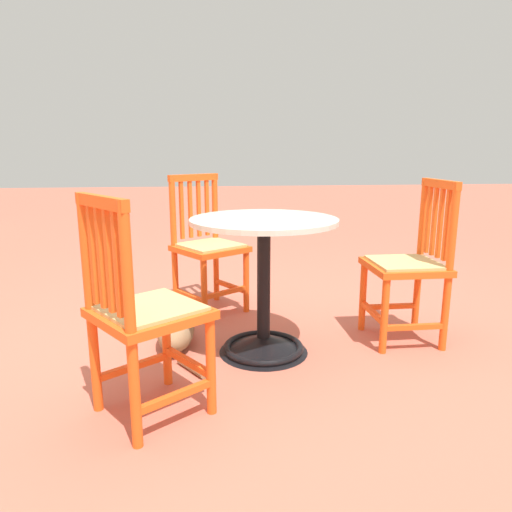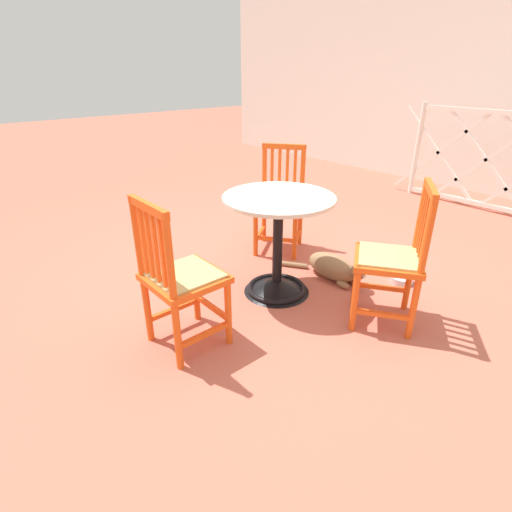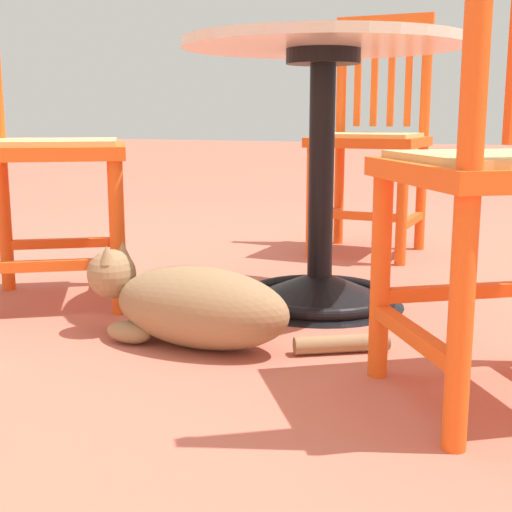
# 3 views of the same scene
# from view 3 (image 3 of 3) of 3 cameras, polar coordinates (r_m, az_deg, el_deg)

# --- Properties ---
(ground_plane) EXTENTS (24.00, 24.00, 0.00)m
(ground_plane) POSITION_cam_3_polar(r_m,az_deg,el_deg) (1.98, 6.20, -4.42)
(ground_plane) COLOR #BC604C
(cafe_table) EXTENTS (0.76, 0.76, 0.73)m
(cafe_table) POSITION_cam_3_polar(r_m,az_deg,el_deg) (2.00, 5.18, 4.05)
(cafe_table) COLOR black
(cafe_table) RESTS_ON ground_plane
(orange_chair_facing_out) EXTENTS (0.40, 0.40, 0.91)m
(orange_chair_facing_out) POSITION_cam_3_polar(r_m,az_deg,el_deg) (2.81, 9.22, 9.05)
(orange_chair_facing_out) COLOR #EA5619
(orange_chair_facing_out) RESTS_ON ground_plane
(orange_chair_tucked_in) EXTENTS (0.56, 0.56, 0.91)m
(orange_chair_tucked_in) POSITION_cam_3_polar(r_m,az_deg,el_deg) (2.10, -16.69, 8.06)
(orange_chair_tucked_in) COLOR #EA5619
(orange_chair_tucked_in) RESTS_ON ground_plane
(tabby_cat) EXTENTS (0.73, 0.27, 0.23)m
(tabby_cat) POSITION_cam_3_polar(r_m,az_deg,el_deg) (1.68, -5.52, -3.93)
(tabby_cat) COLOR #8E704C
(tabby_cat) RESTS_ON ground_plane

